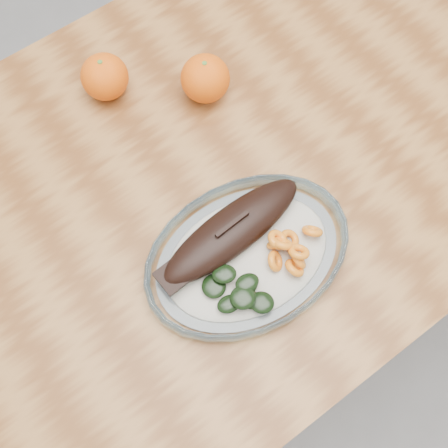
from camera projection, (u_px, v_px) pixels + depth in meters
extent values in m
plane|color=slate|center=(229.00, 284.00, 1.62)|extent=(3.00, 3.00, 0.00)
cube|color=brown|center=(232.00, 162.00, 0.95)|extent=(1.20, 0.80, 0.04)
cylinder|color=brown|center=(316.00, 35.00, 1.52)|extent=(0.06, 0.06, 0.71)
ellipsoid|color=white|center=(247.00, 257.00, 0.85)|extent=(0.63, 0.48, 0.01)
torus|color=#97C9EA|center=(247.00, 255.00, 0.84)|extent=(0.64, 0.64, 0.03)
ellipsoid|color=white|center=(248.00, 253.00, 0.84)|extent=(0.56, 0.42, 0.02)
ellipsoid|color=black|center=(232.00, 227.00, 0.82)|extent=(0.26, 0.09, 0.04)
ellipsoid|color=black|center=(232.00, 229.00, 0.83)|extent=(0.22, 0.07, 0.02)
cube|color=black|center=(173.00, 272.00, 0.80)|extent=(0.05, 0.05, 0.01)
cube|color=black|center=(232.00, 222.00, 0.81)|extent=(0.06, 0.01, 0.02)
torus|color=#D3670F|center=(314.00, 227.00, 0.83)|extent=(0.04, 0.05, 0.04)
torus|color=#D3670F|center=(290.00, 236.00, 0.83)|extent=(0.04, 0.05, 0.03)
torus|color=#D3670F|center=(296.00, 265.00, 0.81)|extent=(0.04, 0.04, 0.04)
torus|color=#D3670F|center=(278.00, 241.00, 0.83)|extent=(0.04, 0.04, 0.03)
torus|color=#D3670F|center=(276.00, 258.00, 0.82)|extent=(0.04, 0.04, 0.03)
torus|color=#D3670F|center=(300.00, 256.00, 0.82)|extent=(0.03, 0.05, 0.04)
torus|color=#D3670F|center=(278.00, 236.00, 0.81)|extent=(0.04, 0.04, 0.03)
torus|color=#D3670F|center=(300.00, 248.00, 0.81)|extent=(0.04, 0.04, 0.03)
torus|color=#D3670F|center=(283.00, 240.00, 0.81)|extent=(0.04, 0.03, 0.04)
ellipsoid|color=black|center=(263.00, 300.00, 0.79)|extent=(0.05, 0.05, 0.01)
ellipsoid|color=black|center=(229.00, 301.00, 0.79)|extent=(0.04, 0.03, 0.01)
ellipsoid|color=black|center=(214.00, 283.00, 0.80)|extent=(0.05, 0.05, 0.01)
ellipsoid|color=black|center=(250.00, 296.00, 0.80)|extent=(0.04, 0.04, 0.01)
ellipsoid|color=black|center=(247.00, 284.00, 0.80)|extent=(0.04, 0.03, 0.01)
ellipsoid|color=black|center=(243.00, 295.00, 0.79)|extent=(0.05, 0.05, 0.01)
ellipsoid|color=black|center=(224.00, 271.00, 0.80)|extent=(0.05, 0.04, 0.01)
ellipsoid|color=black|center=(248.00, 280.00, 0.79)|extent=(0.04, 0.03, 0.01)
sphere|color=#E04B04|center=(105.00, 77.00, 0.94)|extent=(0.08, 0.08, 0.08)
sphere|color=#E04B04|center=(205.00, 79.00, 0.94)|extent=(0.08, 0.08, 0.08)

